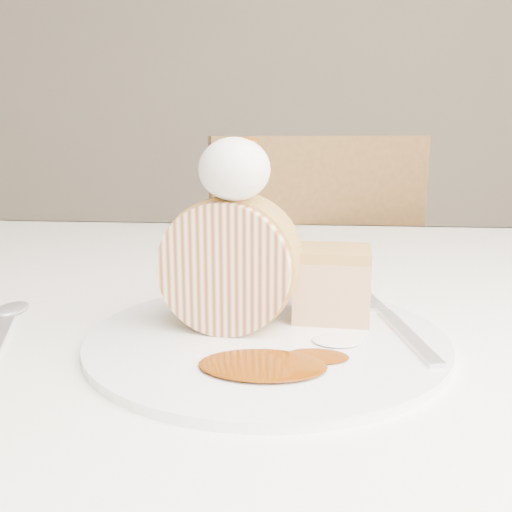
{
  "coord_description": "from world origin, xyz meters",
  "views": [
    {
      "loc": [
        0.04,
        -0.43,
        0.93
      ],
      "look_at": [
        -0.01,
        0.04,
        0.82
      ],
      "focal_mm": 40.0,
      "sensor_mm": 36.0,
      "label": 1
    }
  ],
  "objects": [
    {
      "name": "table",
      "position": [
        0.0,
        0.2,
        0.66
      ],
      "size": [
        1.4,
        0.9,
        0.75
      ],
      "color": "white",
      "rests_on": "ground"
    },
    {
      "name": "chair_far",
      "position": [
        0.03,
        0.78,
        0.52
      ],
      "size": [
        0.55,
        0.55,
        0.92
      ],
      "rotation": [
        0.0,
        0.0,
        3.47
      ],
      "color": "brown",
      "rests_on": "ground"
    },
    {
      "name": "plate",
      "position": [
        0.0,
        0.03,
        0.75
      ],
      "size": [
        0.32,
        0.32,
        0.01
      ],
      "primitive_type": "cylinder",
      "rotation": [
        0.0,
        0.0,
        -0.07
      ],
      "color": "white",
      "rests_on": "table"
    },
    {
      "name": "roulade_slice",
      "position": [
        -0.03,
        0.04,
        0.81
      ],
      "size": [
        0.12,
        0.07,
        0.11
      ],
      "primitive_type": "cylinder",
      "rotation": [
        1.57,
        0.0,
        -0.12
      ],
      "color": "beige",
      "rests_on": "plate"
    },
    {
      "name": "cake_chunk",
      "position": [
        0.06,
        0.07,
        0.79
      ],
      "size": [
        0.07,
        0.07,
        0.06
      ],
      "primitive_type": "cube",
      "rotation": [
        0.0,
        0.0,
        -0.07
      ],
      "color": "tan",
      "rests_on": "plate"
    },
    {
      "name": "whipped_cream",
      "position": [
        -0.02,
        0.03,
        0.9
      ],
      "size": [
        0.06,
        0.06,
        0.05
      ],
      "primitive_type": "ellipsoid",
      "color": "white",
      "rests_on": "roulade_slice"
    },
    {
      "name": "caramel_drizzle",
      "position": [
        -0.02,
        0.04,
        0.92
      ],
      "size": [
        0.03,
        0.02,
        0.01
      ],
      "primitive_type": "ellipsoid",
      "color": "#662A04",
      "rests_on": "whipped_cream"
    },
    {
      "name": "caramel_pool",
      "position": [
        0.01,
        -0.05,
        0.76
      ],
      "size": [
        0.1,
        0.07,
        0.0
      ],
      "primitive_type": null,
      "rotation": [
        0.0,
        0.0,
        -0.07
      ],
      "color": "#662A04",
      "rests_on": "plate"
    },
    {
      "name": "fork",
      "position": [
        0.12,
        0.03,
        0.76
      ],
      "size": [
        0.06,
        0.18,
        0.0
      ],
      "primitive_type": "cube",
      "rotation": [
        0.0,
        0.0,
        0.18
      ],
      "color": "silver",
      "rests_on": "plate"
    }
  ]
}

